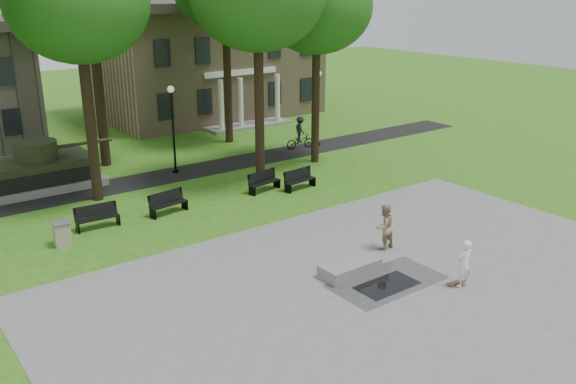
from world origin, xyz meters
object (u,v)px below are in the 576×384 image
object	(u,v)px
cyclist	(300,135)
trash_bin	(62,233)
park_bench_0	(97,216)
concrete_block	(350,268)
friend_watching	(384,227)
skateboarder	(464,264)

from	to	relation	value
cyclist	trash_bin	world-z (taller)	cyclist
park_bench_0	trash_bin	world-z (taller)	park_bench_0
park_bench_0	concrete_block	bearing A→B (deg)	-56.88
friend_watching	cyclist	size ratio (longest dim) A/B	0.89
concrete_block	skateboarder	bearing A→B (deg)	-50.79
concrete_block	cyclist	xyz separation A→B (m)	(9.41, 15.01, 0.58)
skateboarder	park_bench_0	distance (m)	14.91
trash_bin	concrete_block	bearing A→B (deg)	-49.87
friend_watching	trash_bin	xyz separation A→B (m)	(-9.82, 7.79, -0.43)
friend_watching	trash_bin	world-z (taller)	friend_watching
cyclist	park_bench_0	distance (m)	15.91
skateboarder	park_bench_0	bearing A→B (deg)	-54.72
concrete_block	park_bench_0	xyz separation A→B (m)	(-5.56, 9.62, 0.28)
concrete_block	friend_watching	distance (m)	2.75
friend_watching	park_bench_0	size ratio (longest dim) A/B	0.99
concrete_block	park_bench_0	size ratio (longest dim) A/B	1.21
concrete_block	park_bench_0	distance (m)	11.11
friend_watching	cyclist	distance (m)	15.73
cyclist	trash_bin	distance (m)	17.88
skateboarder	friend_watching	distance (m)	3.84
concrete_block	trash_bin	xyz separation A→B (m)	(-7.30, 8.66, 0.24)
skateboarder	cyclist	bearing A→B (deg)	-108.32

